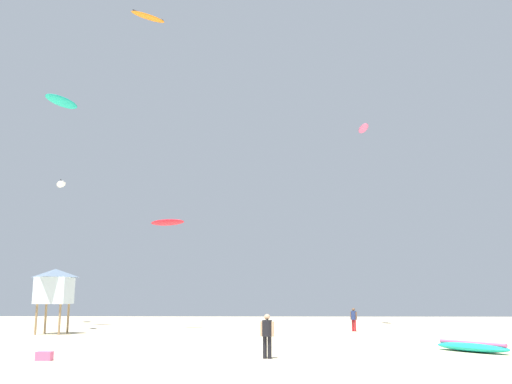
% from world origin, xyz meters
% --- Properties ---
extents(person_foreground, '(0.53, 0.37, 1.64)m').
position_xyz_m(person_foreground, '(0.84, 6.91, 0.96)').
color(person_foreground, black).
rests_on(person_foreground, ground).
extents(person_midground, '(0.43, 0.38, 1.60)m').
position_xyz_m(person_midground, '(6.69, 25.53, 0.94)').
color(person_midground, '#B21E23').
rests_on(person_midground, ground).
extents(kite_grounded_near, '(2.80, 3.56, 0.43)m').
position_xyz_m(kite_grounded_near, '(9.48, 9.93, 0.21)').
color(kite_grounded_near, '#19B29E').
rests_on(kite_grounded_near, ground).
extents(lifeguard_tower, '(2.30, 2.30, 4.15)m').
position_xyz_m(lifeguard_tower, '(-13.12, 21.81, 3.05)').
color(lifeguard_tower, '#8C704C').
rests_on(lifeguard_tower, ground).
extents(cooler_box, '(0.56, 0.36, 0.32)m').
position_xyz_m(cooler_box, '(-7.26, 6.01, 0.16)').
color(cooler_box, '#E5598C').
rests_on(cooler_box, ground).
extents(kite_aloft_0, '(2.61, 2.38, 0.35)m').
position_xyz_m(kite_aloft_0, '(-8.16, 23.85, 22.98)').
color(kite_aloft_0, orange).
extents(kite_aloft_2, '(2.40, 3.72, 0.79)m').
position_xyz_m(kite_aloft_2, '(-16.68, 29.96, 18.61)').
color(kite_aloft_2, '#19B29E').
extents(kite_aloft_3, '(1.82, 3.17, 0.53)m').
position_xyz_m(kite_aloft_3, '(-19.24, 37.71, 13.09)').
color(kite_aloft_3, white).
extents(kite_aloft_5, '(0.90, 2.93, 0.37)m').
position_xyz_m(kite_aloft_5, '(9.36, 34.57, 17.44)').
color(kite_aloft_5, '#E5598C').
extents(kite_aloft_6, '(4.02, 2.59, 0.76)m').
position_xyz_m(kite_aloft_6, '(-9.49, 41.07, 9.79)').
color(kite_aloft_6, red).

